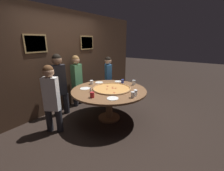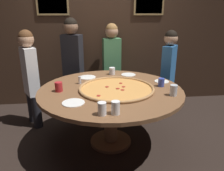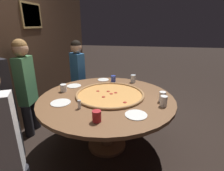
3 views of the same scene
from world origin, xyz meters
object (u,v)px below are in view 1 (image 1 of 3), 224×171
at_px(white_plate_left_side, 85,88).
at_px(diner_far_right, 77,78).
at_px(drink_cup_near_left, 92,82).
at_px(drink_cup_far_left, 122,81).
at_px(diner_far_left, 108,76).
at_px(diner_side_left, 59,81).
at_px(drink_cup_front_edge, 135,93).
at_px(diner_centre_back, 51,95).
at_px(drink_cup_far_right, 134,83).
at_px(dining_table, 109,94).
at_px(giant_pizza, 112,88).
at_px(drink_cup_beside_pizza, 133,95).
at_px(white_plate_beside_cup, 99,82).
at_px(drink_cup_by_shaker, 92,95).
at_px(white_plate_right_side, 118,81).
at_px(white_plate_far_back, 113,98).
at_px(condiment_shaker, 91,90).

height_order(white_plate_left_side, diner_far_right, diner_far_right).
bearing_deg(drink_cup_near_left, drink_cup_far_left, -47.98).
distance_m(diner_far_right, diner_far_left, 0.96).
distance_m(white_plate_left_side, diner_side_left, 0.69).
xyz_separation_m(drink_cup_far_left, drink_cup_front_edge, (-0.65, -0.70, 0.01)).
xyz_separation_m(drink_cup_far_left, diner_side_left, (-1.13, 1.11, 0.08)).
height_order(drink_cup_front_edge, diner_centre_back, diner_centre_back).
distance_m(drink_cup_far_left, drink_cup_far_right, 0.32).
height_order(dining_table, diner_side_left, diner_side_left).
height_order(white_plate_left_side, diner_centre_back, diner_centre_back).
xyz_separation_m(giant_pizza, drink_cup_near_left, (0.02, 0.65, 0.04)).
distance_m(drink_cup_front_edge, drink_cup_far_right, 0.78).
distance_m(drink_cup_beside_pizza, white_plate_beside_cup, 1.33).
bearing_deg(drink_cup_beside_pizza, drink_cup_near_left, 79.99).
height_order(dining_table, drink_cup_beside_pizza, drink_cup_beside_pizza).
bearing_deg(diner_side_left, diner_far_left, -169.88).
bearing_deg(diner_far_left, drink_cup_by_shaker, -26.33).
xyz_separation_m(white_plate_right_side, diner_centre_back, (-1.76, 0.42, 0.04)).
bearing_deg(drink_cup_beside_pizza, diner_centre_back, 125.40).
height_order(drink_cup_near_left, diner_far_right, diner_far_right).
bearing_deg(drink_cup_by_shaker, diner_far_left, 26.29).
relative_size(dining_table, drink_cup_far_right, 14.13).
relative_size(drink_cup_far_right, diner_far_left, 0.09).
distance_m(dining_table, diner_far_right, 1.25).
bearing_deg(diner_far_right, white_plate_right_side, 111.40).
bearing_deg(drink_cup_near_left, white_plate_far_back, -116.33).
bearing_deg(dining_table, white_plate_right_side, 16.00).
distance_m(white_plate_beside_cup, diner_centre_back, 1.39).
height_order(giant_pizza, white_plate_far_back, giant_pizza).
relative_size(drink_cup_far_right, diner_centre_back, 0.09).
distance_m(drink_cup_far_right, diner_far_right, 1.61).
xyz_separation_m(drink_cup_near_left, diner_centre_back, (-1.16, -0.00, -0.00)).
distance_m(giant_pizza, drink_cup_beside_pizza, 0.69).
xyz_separation_m(drink_cup_far_right, white_plate_beside_cup, (-0.34, 0.86, -0.06)).
bearing_deg(diner_far_right, drink_cup_far_right, 101.89).
relative_size(condiment_shaker, diner_centre_back, 0.07).
bearing_deg(white_plate_beside_cup, diner_side_left, 145.62).
bearing_deg(drink_cup_front_edge, drink_cup_by_shaker, 131.40).
relative_size(diner_side_left, diner_far_left, 1.13).
height_order(drink_cup_by_shaker, diner_far_right, diner_far_right).
distance_m(white_plate_far_back, diner_far_right, 1.72).
height_order(dining_table, white_plate_left_side, white_plate_left_side).
bearing_deg(drink_cup_beside_pizza, drink_cup_front_edge, 1.78).
bearing_deg(white_plate_far_back, white_plate_beside_cup, 52.52).
height_order(condiment_shaker, diner_far_right, diner_far_right).
relative_size(drink_cup_far_left, diner_side_left, 0.07).
height_order(drink_cup_far_left, drink_cup_by_shaker, drink_cup_by_shaker).
height_order(diner_far_right, diner_side_left, diner_side_left).
bearing_deg(diner_centre_back, diner_side_left, -77.72).
distance_m(drink_cup_front_edge, white_plate_beside_cup, 1.29).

